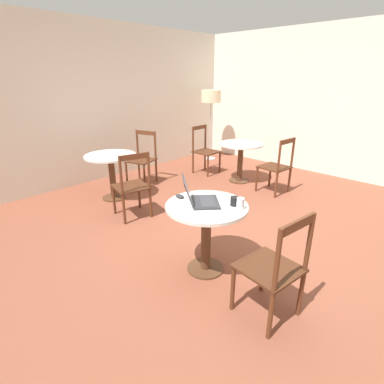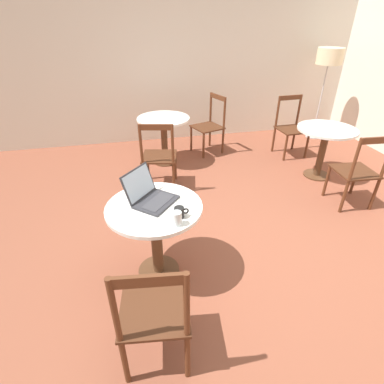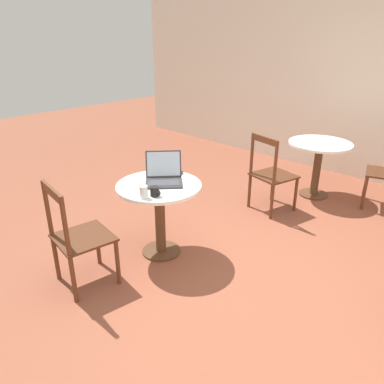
{
  "view_description": "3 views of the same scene",
  "coord_description": "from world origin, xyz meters",
  "px_view_note": "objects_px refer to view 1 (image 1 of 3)",
  "views": [
    {
      "loc": [
        -2.68,
        -1.77,
        1.82
      ],
      "look_at": [
        -0.57,
        0.28,
        0.67
      ],
      "focal_mm": 28.0,
      "sensor_mm": 36.0,
      "label": 1
    },
    {
      "loc": [
        -0.91,
        -2.09,
        2.01
      ],
      "look_at": [
        -0.37,
        0.3,
        0.54
      ],
      "focal_mm": 28.0,
      "sensor_mm": 36.0,
      "label": 2
    },
    {
      "loc": [
        1.6,
        -2.11,
        1.97
      ],
      "look_at": [
        -0.6,
        0.14,
        0.61
      ],
      "focal_mm": 35.0,
      "sensor_mm": 36.0,
      "label": 3
    }
  ],
  "objects_px": {
    "chair_mid_front": "(277,167)",
    "laptop": "(200,198)",
    "cafe_table_mid": "(241,152)",
    "chair_far_right": "(142,159)",
    "cafe_table_far": "(111,165)",
    "floor_lamp": "(211,99)",
    "cafe_table_near": "(206,220)",
    "mug": "(235,201)",
    "chair_mid_back": "(205,150)",
    "chair_far_front": "(132,186)",
    "drinking_glass": "(240,204)",
    "chair_near_front": "(274,269)",
    "mouse": "(180,196)"
  },
  "relations": [
    {
      "from": "chair_mid_front",
      "to": "laptop",
      "type": "relative_size",
      "value": 1.97
    },
    {
      "from": "cafe_table_mid",
      "to": "chair_far_right",
      "type": "relative_size",
      "value": 0.84
    },
    {
      "from": "cafe_table_far",
      "to": "cafe_table_mid",
      "type": "bearing_deg",
      "value": -24.55
    },
    {
      "from": "cafe_table_mid",
      "to": "floor_lamp",
      "type": "xyz_separation_m",
      "value": [
        0.83,
        1.43,
        0.81
      ]
    },
    {
      "from": "cafe_table_far",
      "to": "chair_mid_front",
      "type": "relative_size",
      "value": 0.84
    },
    {
      "from": "cafe_table_near",
      "to": "cafe_table_mid",
      "type": "bearing_deg",
      "value": 28.89
    },
    {
      "from": "chair_far_right",
      "to": "mug",
      "type": "distance_m",
      "value": 2.94
    },
    {
      "from": "chair_mid_back",
      "to": "chair_far_right",
      "type": "relative_size",
      "value": 1.0
    },
    {
      "from": "chair_far_front",
      "to": "chair_far_right",
      "type": "height_order",
      "value": "same"
    },
    {
      "from": "chair_mid_front",
      "to": "mug",
      "type": "distance_m",
      "value": 2.37
    },
    {
      "from": "laptop",
      "to": "drinking_glass",
      "type": "bearing_deg",
      "value": -67.07
    },
    {
      "from": "cafe_table_far",
      "to": "chair_mid_back",
      "type": "relative_size",
      "value": 0.84
    },
    {
      "from": "cafe_table_near",
      "to": "laptop",
      "type": "bearing_deg",
      "value": 101.5
    },
    {
      "from": "chair_near_front",
      "to": "chair_far_front",
      "type": "distance_m",
      "value": 2.31
    },
    {
      "from": "cafe_table_near",
      "to": "chair_mid_back",
      "type": "bearing_deg",
      "value": 42.08
    },
    {
      "from": "chair_far_front",
      "to": "chair_mid_back",
      "type": "bearing_deg",
      "value": 16.94
    },
    {
      "from": "chair_mid_back",
      "to": "cafe_table_near",
      "type": "bearing_deg",
      "value": -137.92
    },
    {
      "from": "chair_near_front",
      "to": "chair_far_right",
      "type": "bearing_deg",
      "value": 69.03
    },
    {
      "from": "cafe_table_near",
      "to": "mouse",
      "type": "xyz_separation_m",
      "value": [
        -0.05,
        0.3,
        0.18
      ]
    },
    {
      "from": "cafe_table_mid",
      "to": "cafe_table_far",
      "type": "height_order",
      "value": "same"
    },
    {
      "from": "chair_far_front",
      "to": "mouse",
      "type": "distance_m",
      "value": 1.26
    },
    {
      "from": "mug",
      "to": "cafe_table_far",
      "type": "bearing_deg",
      "value": 84.86
    },
    {
      "from": "chair_mid_front",
      "to": "chair_far_front",
      "type": "height_order",
      "value": "same"
    },
    {
      "from": "cafe_table_mid",
      "to": "chair_far_front",
      "type": "relative_size",
      "value": 0.84
    },
    {
      "from": "chair_far_front",
      "to": "chair_far_right",
      "type": "relative_size",
      "value": 1.0
    },
    {
      "from": "laptop",
      "to": "drinking_glass",
      "type": "distance_m",
      "value": 0.38
    },
    {
      "from": "chair_near_front",
      "to": "cafe_table_near",
      "type": "bearing_deg",
      "value": 82.45
    },
    {
      "from": "chair_mid_back",
      "to": "chair_near_front",
      "type": "bearing_deg",
      "value": -130.35
    },
    {
      "from": "chair_far_right",
      "to": "mug",
      "type": "relative_size",
      "value": 8.2
    },
    {
      "from": "laptop",
      "to": "chair_near_front",
      "type": "bearing_deg",
      "value": -95.88
    },
    {
      "from": "cafe_table_far",
      "to": "mug",
      "type": "height_order",
      "value": "mug"
    },
    {
      "from": "mouse",
      "to": "mug",
      "type": "height_order",
      "value": "mug"
    },
    {
      "from": "chair_far_front",
      "to": "mouse",
      "type": "xyz_separation_m",
      "value": [
        -0.27,
        -1.2,
        0.27
      ]
    },
    {
      "from": "chair_mid_front",
      "to": "chair_mid_back",
      "type": "height_order",
      "value": "same"
    },
    {
      "from": "chair_mid_front",
      "to": "laptop",
      "type": "height_order",
      "value": "laptop"
    },
    {
      "from": "chair_near_front",
      "to": "mug",
      "type": "bearing_deg",
      "value": 65.24
    },
    {
      "from": "chair_mid_back",
      "to": "chair_far_front",
      "type": "distance_m",
      "value": 2.29
    },
    {
      "from": "chair_far_front",
      "to": "cafe_table_near",
      "type": "bearing_deg",
      "value": -98.15
    },
    {
      "from": "chair_mid_front",
      "to": "laptop",
      "type": "distance_m",
      "value": 2.48
    },
    {
      "from": "chair_mid_front",
      "to": "mouse",
      "type": "relative_size",
      "value": 9.14
    },
    {
      "from": "cafe_table_near",
      "to": "chair_far_right",
      "type": "relative_size",
      "value": 0.84
    },
    {
      "from": "cafe_table_far",
      "to": "drinking_glass",
      "type": "relative_size",
      "value": 7.15
    },
    {
      "from": "mug",
      "to": "chair_far_right",
      "type": "bearing_deg",
      "value": 69.88
    },
    {
      "from": "chair_near_front",
      "to": "laptop",
      "type": "xyz_separation_m",
      "value": [
        0.09,
        0.86,
        0.31
      ]
    },
    {
      "from": "cafe_table_mid",
      "to": "cafe_table_near",
      "type": "bearing_deg",
      "value": -151.11
    },
    {
      "from": "chair_far_front",
      "to": "laptop",
      "type": "bearing_deg",
      "value": -99.17
    },
    {
      "from": "cafe_table_mid",
      "to": "drinking_glass",
      "type": "relative_size",
      "value": 7.15
    },
    {
      "from": "chair_mid_front",
      "to": "mouse",
      "type": "bearing_deg",
      "value": -173.28
    },
    {
      "from": "floor_lamp",
      "to": "drinking_glass",
      "type": "xyz_separation_m",
      "value": [
        -3.14,
        -3.06,
        -0.59
      ]
    },
    {
      "from": "chair_mid_front",
      "to": "chair_near_front",
      "type": "bearing_deg",
      "value": -151.12
    }
  ]
}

